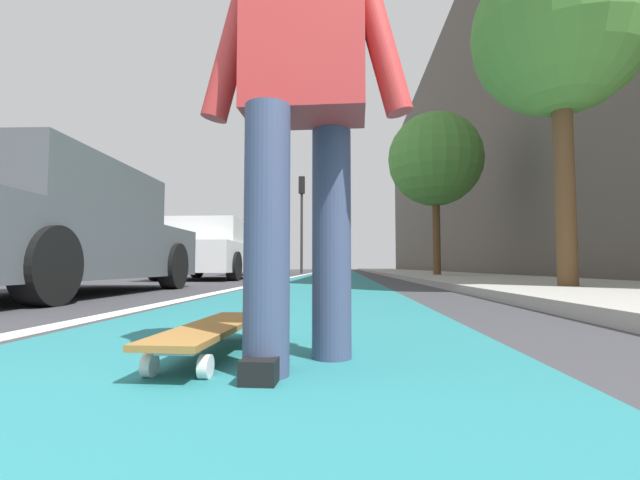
{
  "coord_description": "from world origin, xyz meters",
  "views": [
    {
      "loc": [
        -0.47,
        -0.38,
        0.33
      ],
      "look_at": [
        12.67,
        0.35,
        1.14
      ],
      "focal_mm": 24.04,
      "sensor_mm": 36.0,
      "label": 1
    }
  ],
  "objects_px": {
    "parked_car_far": "(260,256)",
    "street_tree_mid": "(435,160)",
    "street_tree_near": "(559,32)",
    "parked_car_near": "(52,232)",
    "skater_person": "(304,84)",
    "skateboard": "(212,330)",
    "parked_car_mid": "(213,251)",
    "traffic_light": "(302,207)"
  },
  "relations": [
    {
      "from": "skater_person",
      "to": "parked_car_near",
      "type": "bearing_deg",
      "value": 44.14
    },
    {
      "from": "skater_person",
      "to": "parked_car_mid",
      "type": "bearing_deg",
      "value": 18.91
    },
    {
      "from": "parked_car_mid",
      "to": "street_tree_near",
      "type": "bearing_deg",
      "value": -133.57
    },
    {
      "from": "skateboard",
      "to": "traffic_light",
      "type": "height_order",
      "value": "traffic_light"
    },
    {
      "from": "parked_car_mid",
      "to": "traffic_light",
      "type": "distance_m",
      "value": 9.46
    },
    {
      "from": "parked_car_near",
      "to": "parked_car_mid",
      "type": "height_order",
      "value": "same"
    },
    {
      "from": "traffic_light",
      "to": "street_tree_near",
      "type": "height_order",
      "value": "traffic_light"
    },
    {
      "from": "street_tree_mid",
      "to": "parked_car_near",
      "type": "bearing_deg",
      "value": 141.7
    },
    {
      "from": "parked_car_near",
      "to": "parked_car_far",
      "type": "xyz_separation_m",
      "value": [
        12.27,
        0.04,
        0.01
      ]
    },
    {
      "from": "parked_car_mid",
      "to": "street_tree_near",
      "type": "relative_size",
      "value": 1.02
    },
    {
      "from": "parked_car_near",
      "to": "street_tree_near",
      "type": "relative_size",
      "value": 1.06
    },
    {
      "from": "parked_car_mid",
      "to": "parked_car_far",
      "type": "distance_m",
      "value": 6.08
    },
    {
      "from": "skateboard",
      "to": "skater_person",
      "type": "height_order",
      "value": "skater_person"
    },
    {
      "from": "parked_car_mid",
      "to": "street_tree_mid",
      "type": "height_order",
      "value": "street_tree_mid"
    },
    {
      "from": "street_tree_near",
      "to": "street_tree_mid",
      "type": "distance_m",
      "value": 7.04
    },
    {
      "from": "street_tree_near",
      "to": "parked_car_mid",
      "type": "bearing_deg",
      "value": 46.43
    },
    {
      "from": "parked_car_near",
      "to": "parked_car_mid",
      "type": "relative_size",
      "value": 1.04
    },
    {
      "from": "skater_person",
      "to": "traffic_light",
      "type": "bearing_deg",
      "value": 5.67
    },
    {
      "from": "street_tree_near",
      "to": "street_tree_mid",
      "type": "height_order",
      "value": "street_tree_mid"
    },
    {
      "from": "street_tree_mid",
      "to": "street_tree_near",
      "type": "bearing_deg",
      "value": -180.0
    },
    {
      "from": "skateboard",
      "to": "parked_car_mid",
      "type": "height_order",
      "value": "parked_car_mid"
    },
    {
      "from": "parked_car_near",
      "to": "parked_car_far",
      "type": "distance_m",
      "value": 12.27
    },
    {
      "from": "parked_car_near",
      "to": "parked_car_mid",
      "type": "xyz_separation_m",
      "value": [
        6.19,
        0.06,
        0.0
      ]
    },
    {
      "from": "street_tree_mid",
      "to": "parked_car_mid",
      "type": "bearing_deg",
      "value": 102.54
    },
    {
      "from": "skater_person",
      "to": "street_tree_mid",
      "type": "xyz_separation_m",
      "value": [
        10.82,
        -2.75,
        2.44
      ]
    },
    {
      "from": "skater_person",
      "to": "parked_car_far",
      "type": "xyz_separation_m",
      "value": [
        15.56,
        3.23,
        -0.21
      ]
    },
    {
      "from": "skateboard",
      "to": "street_tree_near",
      "type": "height_order",
      "value": "street_tree_near"
    },
    {
      "from": "parked_car_near",
      "to": "parked_car_far",
      "type": "height_order",
      "value": "parked_car_far"
    },
    {
      "from": "skater_person",
      "to": "parked_car_near",
      "type": "height_order",
      "value": "skater_person"
    },
    {
      "from": "parked_car_mid",
      "to": "skateboard",
      "type": "bearing_deg",
      "value": -162.72
    },
    {
      "from": "skater_person",
      "to": "parked_car_far",
      "type": "height_order",
      "value": "skater_person"
    },
    {
      "from": "traffic_light",
      "to": "street_tree_near",
      "type": "xyz_separation_m",
      "value": [
        -14.74,
        -4.59,
        0.03
      ]
    },
    {
      "from": "skater_person",
      "to": "parked_car_far",
      "type": "relative_size",
      "value": 0.36
    },
    {
      "from": "parked_car_mid",
      "to": "parked_car_far",
      "type": "bearing_deg",
      "value": -0.17
    },
    {
      "from": "parked_car_near",
      "to": "traffic_light",
      "type": "bearing_deg",
      "value": -5.08
    },
    {
      "from": "skateboard",
      "to": "skater_person",
      "type": "relative_size",
      "value": 0.52
    },
    {
      "from": "parked_car_far",
      "to": "traffic_light",
      "type": "height_order",
      "value": "traffic_light"
    },
    {
      "from": "street_tree_near",
      "to": "skateboard",
      "type": "bearing_deg",
      "value": 139.52
    },
    {
      "from": "traffic_light",
      "to": "skater_person",
      "type": "bearing_deg",
      "value": -174.33
    },
    {
      "from": "parked_car_near",
      "to": "skateboard",
      "type": "bearing_deg",
      "value": -137.8
    },
    {
      "from": "skater_person",
      "to": "street_tree_near",
      "type": "bearing_deg",
      "value": -36.07
    },
    {
      "from": "parked_car_far",
      "to": "street_tree_mid",
      "type": "height_order",
      "value": "street_tree_mid"
    }
  ]
}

